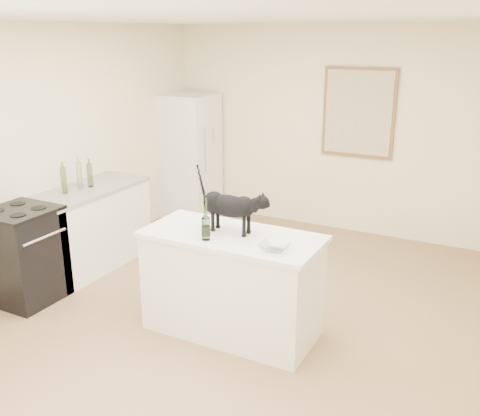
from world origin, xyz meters
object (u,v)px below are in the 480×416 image
object	(u,v)px
stove	(24,256)
black_cat	(229,209)
fridge	(189,156)
glass_bowl	(275,247)
wine_bottle	(206,221)

from	to	relation	value
stove	black_cat	distance (m)	2.16
fridge	glass_bowl	bearing A→B (deg)	-47.22
fridge	glass_bowl	size ratio (longest dim) A/B	7.43
black_cat	fridge	bearing A→B (deg)	127.48
fridge	wine_bottle	world-z (taller)	fridge
wine_bottle	stove	bearing A→B (deg)	-174.30
black_cat	wine_bottle	distance (m)	0.26
fridge	glass_bowl	world-z (taller)	fridge
stove	glass_bowl	world-z (taller)	glass_bowl
glass_bowl	wine_bottle	bearing A→B (deg)	-175.57
fridge	black_cat	bearing A→B (deg)	-51.36
glass_bowl	black_cat	bearing A→B (deg)	158.28
black_cat	wine_bottle	xyz separation A→B (m)	(-0.08, -0.24, -0.04)
stove	fridge	xyz separation A→B (m)	(0.00, 2.95, 0.40)
fridge	wine_bottle	xyz separation A→B (m)	(1.93, -2.76, 0.21)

